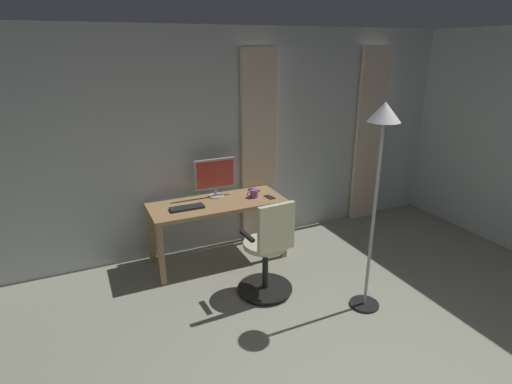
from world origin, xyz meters
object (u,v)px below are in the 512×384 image
Objects in this scene: computer_keyboard at (187,208)px; floor_lamp at (381,149)px; cell_phone_face_up at (270,197)px; computer_monitor at (215,176)px; mug_tea at (254,194)px; cell_phone_by_monitor at (254,190)px; desk at (218,210)px; office_chair at (269,252)px.

floor_lamp is (-1.34, 1.40, 0.82)m from computer_keyboard.
floor_lamp is at bearing 95.94° from cell_phone_face_up.
mug_tea is (-0.39, 0.22, -0.21)m from computer_monitor.
desk is at bearing -6.46° from cell_phone_by_monitor.
computer_keyboard is at bearing 1.35° from mug_tea.
desk is 0.93m from office_chair.
computer_keyboard is at bearing -46.29° from floor_lamp.
office_chair reaches higher than mug_tea.
mug_tea is at bearing -69.21° from floor_lamp.
computer_monitor is 0.49m from mug_tea.
office_chair is at bearing 48.05° from cell_phone_by_monitor.
computer_monitor is at bearing -60.43° from floor_lamp.
desk is 0.40m from computer_monitor.
computer_keyboard is at bearing 29.95° from computer_monitor.
cell_phone_face_up is 0.19m from mug_tea.
computer_keyboard is (0.57, -0.84, 0.25)m from office_chair.
office_chair is 0.91m from cell_phone_face_up.
desk is 0.62m from cell_phone_face_up.
office_chair reaches higher than computer_keyboard.
computer_keyboard is at bearing 120.50° from office_chair.
computer_keyboard is at bearing -13.43° from cell_phone_face_up.
cell_phone_by_monitor is (-0.90, -0.23, -0.01)m from computer_keyboard.
desk is 0.38m from computer_keyboard.
desk is 4.13× the size of computer_keyboard.
office_chair is 1.20m from computer_monitor.
desk is 1.98m from floor_lamp.
computer_monitor is at bearing -150.05° from computer_keyboard.
mug_tea is at bearing -36.13° from cell_phone_face_up.
cell_phone_face_up is at bearing -74.37° from floor_lamp.
floor_lamp is (-0.44, 1.63, 0.83)m from cell_phone_by_monitor.
cell_phone_face_up reaches higher than desk.
computer_monitor is at bearing -25.56° from cell_phone_by_monitor.
computer_monitor is 0.25× the size of floor_lamp.
floor_lamp is at bearing 80.28° from cell_phone_by_monitor.
floor_lamp is at bearing 110.79° from mug_tea.
desk is at bearing -171.74° from computer_keyboard.
office_chair is 1.44m from floor_lamp.
office_chair reaches higher than cell_phone_by_monitor.
cell_phone_face_up is 0.07× the size of floor_lamp.
floor_lamp is (-0.93, 1.64, 0.58)m from computer_monitor.
floor_lamp reaches higher than office_chair.
mug_tea reaches higher than cell_phone_face_up.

